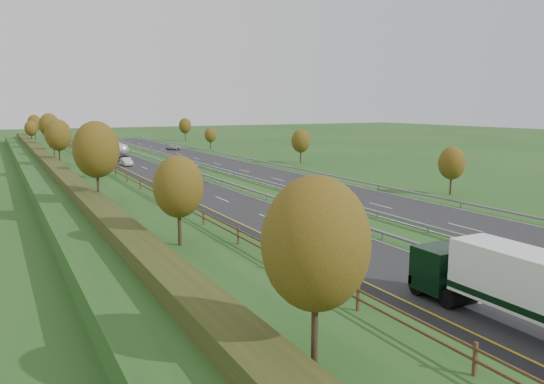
{
  "coord_description": "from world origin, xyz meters",
  "views": [
    {
      "loc": [
        -22.34,
        -22.59,
        11.04
      ],
      "look_at": [
        2.82,
        25.22,
        2.2
      ],
      "focal_mm": 35.0,
      "sensor_mm": 36.0,
      "label": 1
    }
  ],
  "objects_px": {
    "car_silver_mid": "(126,162)",
    "car_oncoming": "(173,147)",
    "car_small_far": "(80,141)",
    "road_tanker": "(118,150)",
    "car_dark_near": "(191,177)"
  },
  "relations": [
    {
      "from": "car_silver_mid",
      "to": "car_oncoming",
      "type": "bearing_deg",
      "value": 58.21
    },
    {
      "from": "car_small_far",
      "to": "road_tanker",
      "type": "bearing_deg",
      "value": -90.19
    },
    {
      "from": "road_tanker",
      "to": "car_silver_mid",
      "type": "xyz_separation_m",
      "value": [
        -1.13,
        -12.64,
        -1.08
      ]
    },
    {
      "from": "road_tanker",
      "to": "car_dark_near",
      "type": "distance_m",
      "value": 39.13
    },
    {
      "from": "car_small_far",
      "to": "car_silver_mid",
      "type": "bearing_deg",
      "value": -91.22
    },
    {
      "from": "road_tanker",
      "to": "car_silver_mid",
      "type": "relative_size",
      "value": 2.5
    },
    {
      "from": "car_silver_mid",
      "to": "car_small_far",
      "type": "xyz_separation_m",
      "value": [
        1.04,
        64.86,
        -0.07
      ]
    },
    {
      "from": "car_small_far",
      "to": "car_oncoming",
      "type": "distance_m",
      "value": 38.33
    },
    {
      "from": "car_dark_near",
      "to": "car_small_far",
      "type": "distance_m",
      "value": 91.31
    },
    {
      "from": "car_dark_near",
      "to": "car_silver_mid",
      "type": "height_order",
      "value": "car_dark_near"
    },
    {
      "from": "road_tanker",
      "to": "car_oncoming",
      "type": "height_order",
      "value": "road_tanker"
    },
    {
      "from": "car_small_far",
      "to": "car_oncoming",
      "type": "xyz_separation_m",
      "value": [
        17.33,
        -34.19,
        -0.0
      ]
    },
    {
      "from": "car_dark_near",
      "to": "car_small_far",
      "type": "height_order",
      "value": "car_dark_near"
    },
    {
      "from": "car_small_far",
      "to": "car_dark_near",
      "type": "bearing_deg",
      "value": -88.81
    },
    {
      "from": "car_oncoming",
      "to": "road_tanker",
      "type": "bearing_deg",
      "value": 38.7
    }
  ]
}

